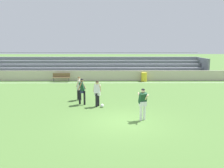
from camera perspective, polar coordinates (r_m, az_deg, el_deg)
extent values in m
plane|color=#517A38|center=(12.61, 2.84, -8.81)|extent=(160.00, 160.00, 0.00)
cube|color=white|center=(24.76, 1.20, 0.29)|extent=(44.00, 0.12, 0.01)
cube|color=beige|center=(26.03, 1.12, 1.96)|extent=(48.00, 0.16, 1.10)
cube|color=#9EA3AD|center=(27.05, -4.76, 1.86)|extent=(25.98, 0.36, 0.08)
cube|color=slate|center=(26.88, -4.78, 1.40)|extent=(25.98, 0.04, 0.38)
cube|color=#9EA3AD|center=(27.70, -4.66, 2.83)|extent=(25.98, 0.36, 0.08)
cube|color=slate|center=(27.52, -4.68, 2.39)|extent=(25.98, 0.04, 0.38)
cube|color=#9EA3AD|center=(28.36, -4.57, 3.77)|extent=(25.98, 0.36, 0.08)
cube|color=slate|center=(28.18, -4.59, 3.34)|extent=(25.98, 0.04, 0.38)
cube|color=#9EA3AD|center=(29.02, -4.48, 4.66)|extent=(25.98, 0.36, 0.08)
cube|color=slate|center=(28.84, -4.50, 4.24)|extent=(25.98, 0.04, 0.38)
cube|color=#9EA3AD|center=(29.69, -4.39, 5.51)|extent=(25.98, 0.36, 0.08)
cube|color=slate|center=(29.50, -4.42, 5.11)|extent=(25.98, 0.04, 0.38)
cube|color=#9EA3AD|center=(30.36, -4.31, 6.32)|extent=(25.98, 0.36, 0.08)
cube|color=slate|center=(30.17, -4.33, 5.93)|extent=(25.98, 0.04, 0.38)
cube|color=slate|center=(30.62, 20.36, 3.63)|extent=(0.20, 3.87, 2.29)
cylinder|color=slate|center=(30.59, -4.29, 7.37)|extent=(25.98, 0.06, 0.06)
cube|color=brown|center=(25.83, -11.80, 1.48)|extent=(1.80, 0.40, 0.06)
cube|color=brown|center=(25.97, -11.75, 2.08)|extent=(1.80, 0.05, 0.40)
cylinder|color=#47474C|center=(26.03, -13.47, 0.98)|extent=(0.07, 0.07, 0.45)
cylinder|color=#47474C|center=(25.72, -10.08, 0.99)|extent=(0.07, 0.07, 0.45)
cylinder|color=yellow|center=(25.84, 7.51, 1.64)|extent=(0.60, 0.60, 0.93)
cylinder|color=black|center=(15.33, -3.67, -3.83)|extent=(0.13, 0.13, 0.86)
cylinder|color=black|center=(15.57, -3.21, -3.62)|extent=(0.13, 0.13, 0.86)
cube|color=white|center=(15.36, -3.45, -2.23)|extent=(0.39, 0.28, 0.24)
cube|color=white|center=(15.31, -3.46, -1.13)|extent=(0.43, 0.41, 0.60)
cylinder|color=#D6A884|center=(15.36, -4.17, -0.96)|extent=(0.13, 0.33, 0.49)
cylinder|color=#D6A884|center=(15.24, -2.76, -1.03)|extent=(0.13, 0.33, 0.49)
sphere|color=#D6A884|center=(15.24, -3.48, 0.29)|extent=(0.21, 0.21, 0.21)
sphere|color=black|center=(15.24, -3.48, 0.37)|extent=(0.20, 0.20, 0.20)
cylinder|color=black|center=(16.12, -7.57, -3.11)|extent=(0.13, 0.13, 0.93)
cylinder|color=black|center=(15.95, -6.47, -3.23)|extent=(0.13, 0.13, 0.93)
cube|color=#232847|center=(15.95, -7.05, -1.61)|extent=(0.23, 0.37, 0.24)
cube|color=#194228|center=(15.89, -7.08, -0.55)|extent=(0.38, 0.39, 0.60)
cylinder|color=#A87A5B|center=(16.05, -6.63, -0.30)|extent=(0.28, 0.09, 0.51)
cylinder|color=#A87A5B|center=(15.72, -7.53, -0.53)|extent=(0.28, 0.09, 0.51)
sphere|color=#A87A5B|center=(15.83, -7.10, 0.82)|extent=(0.21, 0.21, 0.21)
sphere|color=black|center=(15.83, -7.11, 0.90)|extent=(0.20, 0.20, 0.20)
cylinder|color=black|center=(17.26, -7.42, -2.37)|extent=(0.13, 0.13, 0.87)
cylinder|color=black|center=(17.43, -7.96, -2.26)|extent=(0.13, 0.13, 0.87)
cube|color=white|center=(17.26, -7.72, -0.96)|extent=(0.24, 0.37, 0.24)
cube|color=white|center=(17.21, -7.74, 0.02)|extent=(0.31, 0.40, 0.58)
cylinder|color=beige|center=(17.04, -8.08, 0.05)|extent=(0.27, 0.09, 0.51)
cylinder|color=beige|center=(17.37, -7.42, 0.24)|extent=(0.27, 0.09, 0.51)
sphere|color=beige|center=(17.15, -7.77, 1.29)|extent=(0.21, 0.21, 0.21)
sphere|color=brown|center=(17.15, -7.77, 1.36)|extent=(0.20, 0.20, 0.20)
cylinder|color=white|center=(12.89, 7.59, -6.39)|extent=(0.13, 0.13, 0.90)
cylinder|color=white|center=(12.74, 6.78, -6.57)|extent=(0.13, 0.13, 0.90)
cube|color=white|center=(12.71, 7.22, -4.62)|extent=(0.41, 0.32, 0.24)
cube|color=#194228|center=(12.64, 7.25, -3.30)|extent=(0.47, 0.45, 0.60)
cylinder|color=beige|center=(12.54, 8.02, -3.24)|extent=(0.20, 0.41, 0.44)
cylinder|color=beige|center=(12.72, 6.51, -3.03)|extent=(0.20, 0.41, 0.44)
sphere|color=beige|center=(12.56, 7.29, -1.59)|extent=(0.21, 0.21, 0.21)
sphere|color=black|center=(12.55, 7.29, -1.50)|extent=(0.20, 0.20, 0.20)
sphere|color=white|center=(15.31, -2.32, -5.08)|extent=(0.22, 0.22, 0.22)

